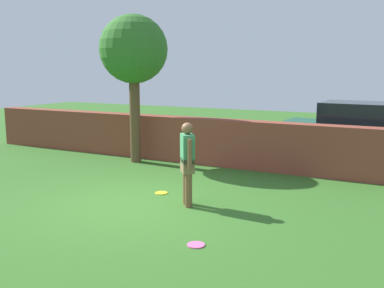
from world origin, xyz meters
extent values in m
plane|color=#336623|center=(0.00, 0.00, 0.00)|extent=(40.00, 40.00, 0.00)
cube|color=brown|center=(-1.50, 4.05, 0.64)|extent=(13.06, 0.50, 1.27)
cylinder|color=brown|center=(-2.25, 3.38, 1.32)|extent=(0.29, 0.29, 2.63)
sphere|color=#337028|center=(-2.25, 3.38, 3.15)|extent=(1.88, 1.88, 1.88)
cylinder|color=brown|center=(1.04, 0.35, 0.42)|extent=(0.14, 0.14, 0.85)
cylinder|color=brown|center=(0.90, 0.52, 0.42)|extent=(0.14, 0.14, 0.85)
cube|color=olive|center=(0.97, 0.43, 0.80)|extent=(0.40, 0.42, 0.28)
cube|color=#3F8C59|center=(0.97, 0.43, 1.12)|extent=(0.40, 0.42, 0.55)
sphere|color=brown|center=(0.97, 0.43, 1.51)|extent=(0.22, 0.22, 0.22)
cylinder|color=brown|center=(1.11, 0.26, 1.05)|extent=(0.09, 0.09, 0.58)
cylinder|color=brown|center=(0.83, 0.61, 1.05)|extent=(0.09, 0.09, 0.58)
cube|color=#0C4C2D|center=(3.43, 5.87, 0.72)|extent=(4.29, 1.93, 0.80)
cube|color=#1E2328|center=(3.43, 5.87, 1.42)|extent=(2.08, 1.61, 0.60)
cylinder|color=black|center=(2.11, 6.80, 0.32)|extent=(0.65, 0.25, 0.64)
cylinder|color=black|center=(2.02, 5.10, 0.32)|extent=(0.65, 0.25, 0.64)
cylinder|color=pink|center=(2.01, -1.26, 0.01)|extent=(0.27, 0.27, 0.02)
cylinder|color=yellow|center=(0.08, 0.92, 0.01)|extent=(0.27, 0.27, 0.02)
camera|label=1|loc=(4.83, -6.88, 2.63)|focal=41.39mm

